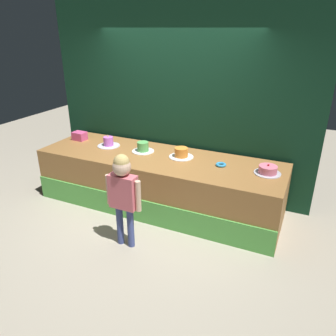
{
  "coord_description": "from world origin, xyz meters",
  "views": [
    {
      "loc": [
        1.96,
        -3.35,
        2.5
      ],
      "look_at": [
        0.26,
        0.33,
        0.74
      ],
      "focal_mm": 34.61,
      "sensor_mm": 36.0,
      "label": 1
    }
  ],
  "objects_px": {
    "pink_box": "(80,136)",
    "cake_center_right": "(181,153)",
    "donut": "(221,165)",
    "cake_center_left": "(143,147)",
    "cake_far_left": "(108,142)",
    "child_figure": "(123,189)",
    "cake_far_right": "(268,170)"
  },
  "relations": [
    {
      "from": "cake_far_left",
      "to": "pink_box",
      "type": "bearing_deg",
      "value": 174.67
    },
    {
      "from": "cake_center_right",
      "to": "cake_far_left",
      "type": "bearing_deg",
      "value": -178.07
    },
    {
      "from": "pink_box",
      "to": "cake_far_left",
      "type": "relative_size",
      "value": 0.61
    },
    {
      "from": "cake_center_left",
      "to": "cake_center_right",
      "type": "bearing_deg",
      "value": 2.71
    },
    {
      "from": "cake_far_left",
      "to": "cake_center_right",
      "type": "height_order",
      "value": "cake_far_left"
    },
    {
      "from": "child_figure",
      "to": "donut",
      "type": "height_order",
      "value": "child_figure"
    },
    {
      "from": "donut",
      "to": "cake_far_right",
      "type": "bearing_deg",
      "value": 0.76
    },
    {
      "from": "cake_center_left",
      "to": "cake_far_right",
      "type": "relative_size",
      "value": 0.99
    },
    {
      "from": "child_figure",
      "to": "cake_center_right",
      "type": "relative_size",
      "value": 3.39
    },
    {
      "from": "cake_center_right",
      "to": "cake_far_right",
      "type": "height_order",
      "value": "cake_center_right"
    },
    {
      "from": "cake_far_left",
      "to": "donut",
      "type": "bearing_deg",
      "value": -0.95
    },
    {
      "from": "child_figure",
      "to": "donut",
      "type": "relative_size",
      "value": 8.47
    },
    {
      "from": "pink_box",
      "to": "cake_center_right",
      "type": "relative_size",
      "value": 0.6
    },
    {
      "from": "pink_box",
      "to": "cake_center_right",
      "type": "bearing_deg",
      "value": -0.49
    },
    {
      "from": "child_figure",
      "to": "cake_far_left",
      "type": "relative_size",
      "value": 3.45
    },
    {
      "from": "pink_box",
      "to": "cake_far_right",
      "type": "distance_m",
      "value": 3.06
    },
    {
      "from": "pink_box",
      "to": "donut",
      "type": "bearing_deg",
      "value": -2.05
    },
    {
      "from": "cake_center_left",
      "to": "cake_far_right",
      "type": "distance_m",
      "value": 1.84
    },
    {
      "from": "child_figure",
      "to": "cake_center_right",
      "type": "bearing_deg",
      "value": 79.24
    },
    {
      "from": "donut",
      "to": "cake_center_left",
      "type": "distance_m",
      "value": 1.23
    },
    {
      "from": "donut",
      "to": "cake_center_right",
      "type": "bearing_deg",
      "value": 173.32
    },
    {
      "from": "pink_box",
      "to": "cake_far_left",
      "type": "height_order",
      "value": "cake_far_left"
    },
    {
      "from": "pink_box",
      "to": "donut",
      "type": "height_order",
      "value": "pink_box"
    },
    {
      "from": "cake_far_right",
      "to": "child_figure",
      "type": "bearing_deg",
      "value": -141.89
    },
    {
      "from": "child_figure",
      "to": "donut",
      "type": "distance_m",
      "value": 1.41
    },
    {
      "from": "pink_box",
      "to": "cake_center_left",
      "type": "distance_m",
      "value": 1.23
    },
    {
      "from": "pink_box",
      "to": "cake_far_left",
      "type": "bearing_deg",
      "value": -5.33
    },
    {
      "from": "cake_far_left",
      "to": "cake_center_left",
      "type": "height_order",
      "value": "cake_far_left"
    },
    {
      "from": "cake_center_right",
      "to": "cake_far_right",
      "type": "bearing_deg",
      "value": -2.97
    },
    {
      "from": "donut",
      "to": "cake_far_right",
      "type": "height_order",
      "value": "cake_far_right"
    },
    {
      "from": "cake_far_right",
      "to": "pink_box",
      "type": "bearing_deg",
      "value": 178.51
    },
    {
      "from": "cake_far_left",
      "to": "cake_center_right",
      "type": "relative_size",
      "value": 0.98
    }
  ]
}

